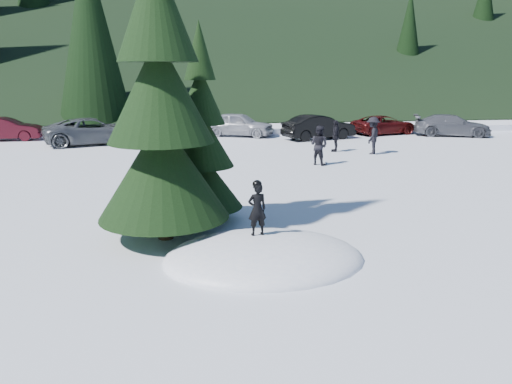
{
  "coord_description": "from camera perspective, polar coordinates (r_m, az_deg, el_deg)",
  "views": [
    {
      "loc": [
        -1.68,
        -10.29,
        4.05
      ],
      "look_at": [
        0.09,
        1.85,
        1.1
      ],
      "focal_mm": 35.0,
      "sensor_mm": 36.0,
      "label": 1
    }
  ],
  "objects": [
    {
      "name": "car_3",
      "position": [
        32.12,
        -10.34,
        7.26
      ],
      "size": [
        4.85,
        2.94,
        1.32
      ],
      "primitive_type": "imported",
      "rotation": [
        0.0,
        0.0,
        1.83
      ],
      "color": "black",
      "rests_on": "ground"
    },
    {
      "name": "adult_0",
      "position": [
        22.5,
        7.2,
        5.33
      ],
      "size": [
        1.07,
        1.08,
        1.76
      ],
      "primitive_type": "imported",
      "rotation": [
        0.0,
        0.0,
        2.33
      ],
      "color": "black",
      "rests_on": "ground"
    },
    {
      "name": "car_6",
      "position": [
        34.67,
        14.38,
        7.44
      ],
      "size": [
        4.87,
        3.21,
        1.24
      ],
      "primitive_type": "imported",
      "rotation": [
        0.0,
        0.0,
        1.85
      ],
      "color": "#3F0B0B",
      "rests_on": "ground"
    },
    {
      "name": "adult_2",
      "position": [
        26.0,
        13.19,
        6.31
      ],
      "size": [
        1.25,
        1.4,
        1.88
      ],
      "primitive_type": "imported",
      "rotation": [
        0.0,
        0.0,
        4.13
      ],
      "color": "black",
      "rests_on": "ground"
    },
    {
      "name": "car_2",
      "position": [
        30.33,
        -18.09,
        6.64
      ],
      "size": [
        5.97,
        4.05,
        1.52
      ],
      "primitive_type": "imported",
      "rotation": [
        0.0,
        0.0,
        1.88
      ],
      "color": "#4D5055",
      "rests_on": "ground"
    },
    {
      "name": "spruce_tall",
      "position": [
        12.12,
        -10.92,
        9.83
      ],
      "size": [
        3.2,
        3.2,
        8.6
      ],
      "color": "black",
      "rests_on": "ground"
    },
    {
      "name": "child_skier",
      "position": [
        11.12,
        0.13,
        -1.99
      ],
      "size": [
        0.48,
        0.36,
        1.19
      ],
      "primitive_type": "imported",
      "rotation": [
        0.0,
        0.0,
        3.34
      ],
      "color": "black",
      "rests_on": "snow_mound"
    },
    {
      "name": "adult_1",
      "position": [
        26.44,
        9.09,
        6.35
      ],
      "size": [
        0.75,
        1.04,
        1.64
      ],
      "primitive_type": "imported",
      "rotation": [
        0.0,
        0.0,
        4.3
      ],
      "color": "black",
      "rests_on": "ground"
    },
    {
      "name": "ground",
      "position": [
        11.18,
        0.91,
        -7.71
      ],
      "size": [
        200.0,
        200.0,
        0.0
      ],
      "primitive_type": "plane",
      "color": "white",
      "rests_on": "ground"
    },
    {
      "name": "car_4",
      "position": [
        32.52,
        -1.97,
        7.74
      ],
      "size": [
        4.87,
        3.56,
        1.54
      ],
      "primitive_type": "imported",
      "rotation": [
        0.0,
        0.0,
        1.14
      ],
      "color": "#999AA1",
      "rests_on": "ground"
    },
    {
      "name": "car_1",
      "position": [
        34.02,
        -26.7,
        6.45
      ],
      "size": [
        4.29,
        1.66,
        1.39
      ],
      "primitive_type": "imported",
      "rotation": [
        0.0,
        0.0,
        1.62
      ],
      "color": "#3B0A13",
      "rests_on": "ground"
    },
    {
      "name": "car_7",
      "position": [
        35.02,
        21.49,
        7.11
      ],
      "size": [
        5.15,
        3.51,
        1.39
      ],
      "primitive_type": "imported",
      "rotation": [
        0.0,
        0.0,
        1.21
      ],
      "color": "#53555C",
      "rests_on": "ground"
    },
    {
      "name": "spruce_short",
      "position": [
        13.64,
        -6.24,
        5.24
      ],
      "size": [
        2.2,
        2.2,
        5.37
      ],
      "color": "black",
      "rests_on": "ground"
    },
    {
      "name": "forest_hillside",
      "position": [
        64.86,
        -7.25,
        20.92
      ],
      "size": [
        200.0,
        60.0,
        25.0
      ],
      "primitive_type": null,
      "color": "black",
      "rests_on": "ground"
    },
    {
      "name": "car_5",
      "position": [
        31.25,
        7.19,
        7.37
      ],
      "size": [
        4.83,
        2.86,
        1.5
      ],
      "primitive_type": "imported",
      "rotation": [
        0.0,
        0.0,
        1.87
      ],
      "color": "black",
      "rests_on": "ground"
    },
    {
      "name": "snow_mound",
      "position": [
        11.18,
        0.91,
        -7.71
      ],
      "size": [
        4.48,
        3.52,
        0.96
      ],
      "primitive_type": "ellipsoid",
      "color": "white",
      "rests_on": "ground"
    }
  ]
}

